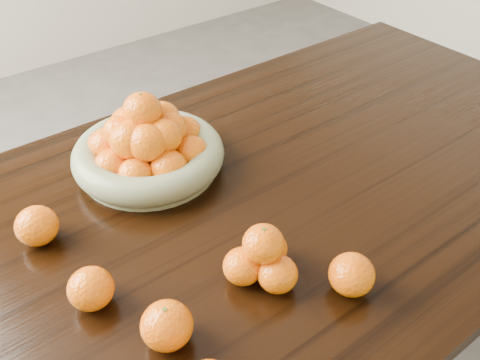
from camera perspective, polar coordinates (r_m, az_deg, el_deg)
dining_table at (r=1.22m, az=1.20°, el=-4.99°), size 2.00×1.00×0.75m
fruit_bowl at (r=1.23m, az=-9.83°, el=3.51°), size 0.35×0.35×0.19m
orange_pyramid at (r=0.96m, az=2.46°, el=-8.30°), size 0.14×0.13×0.12m
loose_orange_0 at (r=0.88m, az=-7.81°, el=-15.12°), size 0.09×0.09×0.08m
loose_orange_2 at (r=0.97m, az=11.82°, el=-9.85°), size 0.08×0.08×0.08m
loose_orange_3 at (r=1.11m, az=-20.85°, el=-4.58°), size 0.08×0.08×0.08m
loose_orange_4 at (r=0.96m, az=-15.62°, el=-11.09°), size 0.08×0.08×0.07m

